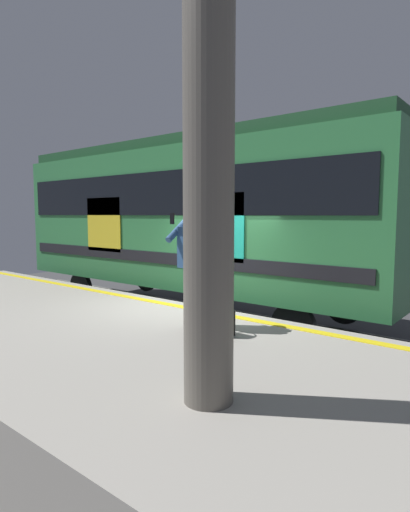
{
  "coord_description": "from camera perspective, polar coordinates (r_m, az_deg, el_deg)",
  "views": [
    {
      "loc": [
        -4.7,
        5.47,
        2.52
      ],
      "look_at": [
        -0.49,
        0.3,
        1.87
      ],
      "focal_mm": 29.5,
      "sensor_mm": 36.0,
      "label": 1
    }
  ],
  "objects": [
    {
      "name": "station_column",
      "position": [
        3.39,
        0.5,
        7.43
      ],
      "size": [
        0.41,
        0.41,
        3.33
      ],
      "primitive_type": "cylinder",
      "color": "#59544C",
      "rests_on": "platform"
    },
    {
      "name": "platform",
      "position": [
        6.16,
        -14.34,
        -13.88
      ],
      "size": [
        13.99,
        4.09,
        0.97
      ],
      "primitive_type": "cube",
      "color": "#9E998E",
      "rests_on": "ground"
    },
    {
      "name": "safety_line",
      "position": [
        7.16,
        -3.08,
        -6.91
      ],
      "size": [
        13.71,
        0.16,
        0.01
      ],
      "primitive_type": "cube",
      "color": "yellow",
      "rests_on": "platform"
    },
    {
      "name": "track_rail_far",
      "position": [
        9.93,
        9.71,
        -8.69
      ],
      "size": [
        18.19,
        0.08,
        0.16
      ],
      "primitive_type": "cube",
      "color": "slate",
      "rests_on": "ground"
    },
    {
      "name": "track_rail_near",
      "position": [
        8.75,
        5.0,
        -10.6
      ],
      "size": [
        18.19,
        0.08,
        0.16
      ],
      "primitive_type": "cube",
      "color": "slate",
      "rests_on": "ground"
    },
    {
      "name": "ground_plane",
      "position": [
        7.64,
        -1.49,
        -13.65
      ],
      "size": [
        24.64,
        24.64,
        0.0
      ],
      "primitive_type": "plane",
      "color": "#3D3D3F"
    },
    {
      "name": "passenger",
      "position": [
        5.74,
        -1.46,
        -0.18
      ],
      "size": [
        0.57,
        0.55,
        1.65
      ],
      "color": "#262628",
      "rests_on": "platform"
    },
    {
      "name": "train_carriage",
      "position": [
        10.02,
        -0.87,
        5.73
      ],
      "size": [
        9.62,
        2.97,
        4.01
      ],
      "color": "#2D723F",
      "rests_on": "ground"
    },
    {
      "name": "handbag",
      "position": [
        5.52,
        2.16,
        -8.73
      ],
      "size": [
        0.35,
        0.31,
        0.4
      ],
      "color": "black",
      "rests_on": "platform"
    }
  ]
}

